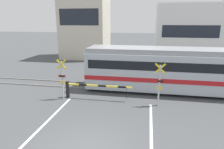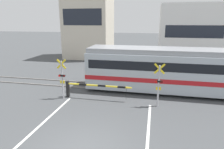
% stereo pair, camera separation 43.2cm
% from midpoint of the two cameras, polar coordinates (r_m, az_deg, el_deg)
% --- Properties ---
extents(ground_plane, '(160.00, 160.00, 0.00)m').
position_cam_midpoint_polar(ground_plane, '(9.23, -7.61, -20.48)').
color(ground_plane, '#444749').
extents(rail_track_near, '(50.00, 0.10, 0.08)m').
position_cam_midpoint_polar(rail_track_near, '(15.80, 1.62, -4.44)').
color(rail_track_near, gray).
rests_on(rail_track_near, ground_plane).
extents(rail_track_far, '(50.00, 0.10, 0.08)m').
position_cam_midpoint_polar(rail_track_far, '(17.14, 2.49, -2.85)').
color(rail_track_far, gray).
rests_on(rail_track_far, ground_plane).
extents(road_stripe_left, '(0.14, 9.32, 0.01)m').
position_cam_midpoint_polar(road_stripe_left, '(10.85, -21.04, -15.51)').
color(road_stripe_left, white).
rests_on(road_stripe_left, ground_plane).
extents(road_stripe_right, '(0.14, 9.32, 0.01)m').
position_cam_midpoint_polar(road_stripe_right, '(9.37, 11.39, -20.04)').
color(road_stripe_right, white).
rests_on(road_stripe_right, ground_plane).
extents(commuter_train, '(15.19, 2.97, 3.34)m').
position_cam_midpoint_polar(commuter_train, '(16.00, 21.53, 1.26)').
color(commuter_train, '#ADB7C1').
rests_on(commuter_train, ground_plane).
extents(crossing_barrier_near, '(4.70, 0.20, 1.19)m').
position_cam_midpoint_polar(crossing_barrier_near, '(14.15, -6.94, -3.64)').
color(crossing_barrier_near, black).
rests_on(crossing_barrier_near, ground_plane).
extents(crossing_barrier_far, '(4.70, 0.20, 1.19)m').
position_cam_midpoint_polar(crossing_barrier_far, '(19.16, 9.02, 1.33)').
color(crossing_barrier_far, black).
rests_on(crossing_barrier_far, ground_plane).
extents(crossing_signal_left, '(0.68, 0.15, 2.83)m').
position_cam_midpoint_polar(crossing_signal_left, '(14.16, -13.20, -0.78)').
color(crossing_signal_left, '#B2B2B7').
rests_on(crossing_signal_left, ground_plane).
extents(crossing_signal_right, '(0.68, 0.15, 2.83)m').
position_cam_midpoint_polar(crossing_signal_right, '(12.87, 14.13, -2.46)').
color(crossing_signal_right, '#B2B2B7').
rests_on(crossing_signal_right, ground_plane).
extents(pedestrian, '(0.38, 0.22, 1.61)m').
position_cam_midpoint_polar(pedestrian, '(21.33, 3.17, 3.22)').
color(pedestrian, '#23232D').
rests_on(pedestrian, ground_plane).
extents(building_left_of_street, '(6.31, 5.48, 10.45)m').
position_cam_midpoint_polar(building_left_of_street, '(29.77, -6.22, 14.94)').
color(building_left_of_street, beige).
rests_on(building_left_of_street, ground_plane).
extents(building_right_of_street, '(7.87, 5.48, 7.36)m').
position_cam_midpoint_polar(building_right_of_street, '(28.74, 21.79, 10.86)').
color(building_right_of_street, white).
rests_on(building_right_of_street, ground_plane).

